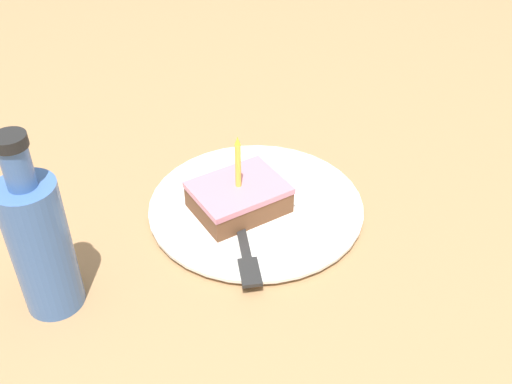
{
  "coord_description": "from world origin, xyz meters",
  "views": [
    {
      "loc": [
        -0.55,
        0.36,
        0.52
      ],
      "look_at": [
        -0.02,
        0.03,
        0.03
      ],
      "focal_mm": 42.0,
      "sensor_mm": 36.0,
      "label": 1
    }
  ],
  "objects_px": {
    "fork": "(243,240)",
    "bottle": "(40,242)",
    "cake_slice": "(239,197)",
    "plate": "(256,206)"
  },
  "relations": [
    {
      "from": "plate",
      "to": "cake_slice",
      "type": "xyz_separation_m",
      "value": [
        0.0,
        0.03,
        0.03
      ]
    },
    {
      "from": "cake_slice",
      "to": "bottle",
      "type": "bearing_deg",
      "value": 94.52
    },
    {
      "from": "cake_slice",
      "to": "bottle",
      "type": "distance_m",
      "value": 0.26
    },
    {
      "from": "bottle",
      "to": "fork",
      "type": "bearing_deg",
      "value": -99.93
    },
    {
      "from": "cake_slice",
      "to": "fork",
      "type": "relative_size",
      "value": 0.67
    },
    {
      "from": "fork",
      "to": "cake_slice",
      "type": "bearing_deg",
      "value": -26.3
    },
    {
      "from": "plate",
      "to": "cake_slice",
      "type": "distance_m",
      "value": 0.04
    },
    {
      "from": "fork",
      "to": "bottle",
      "type": "distance_m",
      "value": 0.24
    },
    {
      "from": "plate",
      "to": "bottle",
      "type": "xyz_separation_m",
      "value": [
        -0.02,
        0.28,
        0.08
      ]
    },
    {
      "from": "cake_slice",
      "to": "plate",
      "type": "bearing_deg",
      "value": -96.41
    }
  ]
}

